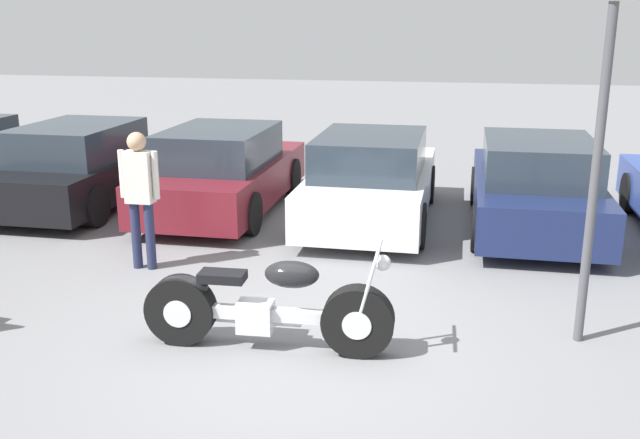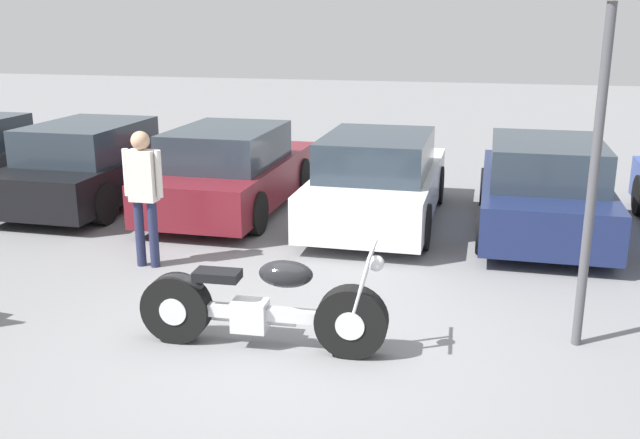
# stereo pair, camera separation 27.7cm
# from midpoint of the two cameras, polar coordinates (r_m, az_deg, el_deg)

# --- Properties ---
(ground_plane) EXTENTS (60.00, 60.00, 0.00)m
(ground_plane) POSITION_cam_midpoint_polar(r_m,az_deg,el_deg) (7.03, -3.15, -10.27)
(ground_plane) COLOR slate
(motorcycle) EXTENTS (2.43, 0.62, 1.07)m
(motorcycle) POSITION_cam_midpoint_polar(r_m,az_deg,el_deg) (6.88, -5.62, -7.03)
(motorcycle) COLOR black
(motorcycle) RESTS_ON ground_plane
(parked_car_black) EXTENTS (1.83, 4.18, 1.40)m
(parked_car_black) POSITION_cam_midpoint_polar(r_m,az_deg,el_deg) (12.79, -18.90, 4.05)
(parked_car_black) COLOR black
(parked_car_black) RESTS_ON ground_plane
(parked_car_maroon) EXTENTS (1.83, 4.18, 1.40)m
(parked_car_maroon) POSITION_cam_midpoint_polar(r_m,az_deg,el_deg) (11.80, -8.39, 3.81)
(parked_car_maroon) COLOR maroon
(parked_car_maroon) RESTS_ON ground_plane
(parked_car_white) EXTENTS (1.83, 4.18, 1.40)m
(parked_car_white) POSITION_cam_midpoint_polar(r_m,az_deg,el_deg) (11.08, 3.42, 3.17)
(parked_car_white) COLOR white
(parked_car_white) RESTS_ON ground_plane
(parked_car_navy) EXTENTS (1.83, 4.18, 1.40)m
(parked_car_navy) POSITION_cam_midpoint_polar(r_m,az_deg,el_deg) (11.07, 16.15, 2.55)
(parked_car_navy) COLOR #19234C
(parked_car_navy) RESTS_ON ground_plane
(lamp_post) EXTENTS (0.25, 0.25, 3.47)m
(lamp_post) POSITION_cam_midpoint_polar(r_m,az_deg,el_deg) (6.97, 20.60, 8.20)
(lamp_post) COLOR #4C4C51
(lamp_post) RESTS_ON ground_plane
(person_standing) EXTENTS (0.52, 0.23, 1.75)m
(person_standing) POSITION_cam_midpoint_polar(r_m,az_deg,el_deg) (9.16, -15.06, 2.42)
(person_standing) COLOR #232847
(person_standing) RESTS_ON ground_plane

